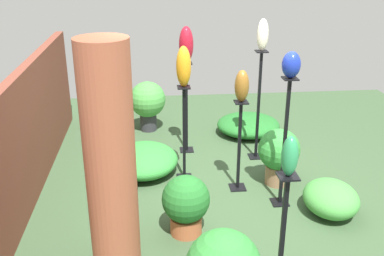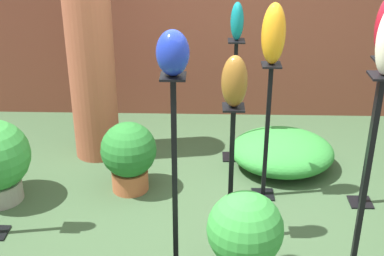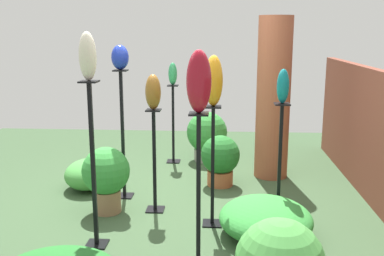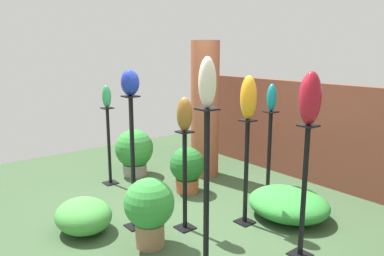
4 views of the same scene
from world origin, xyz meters
name	(u,v)px [view 2 (image 2 of 4)]	position (x,y,z in m)	size (l,w,h in m)	color
ground_plane	(217,224)	(0.00, 0.00, 0.00)	(8.00, 8.00, 0.00)	#385133
brick_wall_back	(216,52)	(0.00, 2.34, 0.78)	(5.60, 0.12, 1.56)	brown
brick_pillar	(90,53)	(-1.24, 1.24, 1.10)	(0.46, 0.46, 2.19)	#9E5138
pedestal_bronze	(231,182)	(0.09, -0.20, 0.53)	(0.20, 0.20, 1.16)	black
pedestal_ivory	(364,192)	(0.97, -0.63, 0.73)	(0.20, 0.20, 1.57)	black
pedestal_cobalt	(175,191)	(-0.31, -0.64, 0.72)	(0.20, 0.20, 1.55)	black
pedestal_amber	(266,139)	(0.43, 0.46, 0.58)	(0.20, 0.20, 1.27)	black
pedestal_ruby	(370,141)	(1.29, 0.35, 0.62)	(0.20, 0.20, 1.35)	black
pedestal_teal	(234,107)	(0.17, 1.17, 0.58)	(0.20, 0.20, 1.26)	black
art_vase_bronze	(234,81)	(0.09, -0.20, 1.35)	(0.19, 0.17, 0.38)	brown
art_vase_cobalt	(173,53)	(-0.31, -0.64, 1.70)	(0.21, 0.20, 0.29)	#192D9E
art_vase_amber	(274,34)	(0.43, 0.46, 1.52)	(0.20, 0.18, 0.50)	orange
art_vase_teal	(237,21)	(0.17, 1.17, 1.44)	(0.13, 0.13, 0.36)	#0F727A
potted_plant_mid_right	(129,154)	(-0.80, 0.53, 0.37)	(0.51, 0.51, 0.67)	#B25B38
potted_plant_back_center	(245,235)	(0.17, -0.73, 0.43)	(0.53, 0.53, 0.75)	#936B4C
foliage_bed_west	(282,151)	(0.66, 0.99, 0.18)	(1.02, 0.93, 0.35)	#338C38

